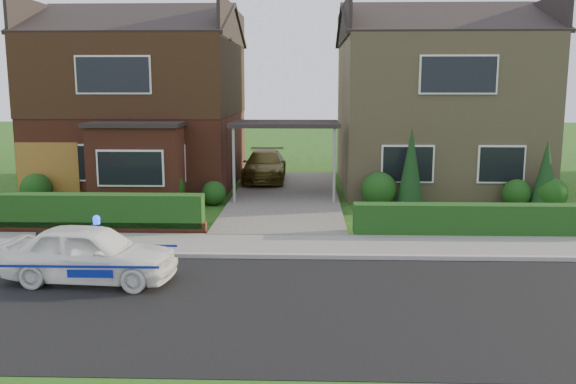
{
  "coord_description": "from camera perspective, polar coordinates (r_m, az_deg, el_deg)",
  "views": [
    {
      "loc": [
        0.81,
        -10.79,
        3.99
      ],
      "look_at": [
        0.34,
        3.5,
        1.52
      ],
      "focal_mm": 38.0,
      "sensor_mm": 36.0,
      "label": 1
    }
  ],
  "objects": [
    {
      "name": "sidewalk",
      "position": [
        15.42,
        -1.19,
        -5.02
      ],
      "size": [
        60.0,
        2.0,
        0.1
      ],
      "primitive_type": "cube",
      "color": "slate",
      "rests_on": "ground"
    },
    {
      "name": "house_left",
      "position": [
        25.56,
        -13.24,
        9.13
      ],
      "size": [
        7.5,
        9.53,
        7.25
      ],
      "color": "brown",
      "rests_on": "ground"
    },
    {
      "name": "shrub_right_mid",
      "position": [
        21.75,
        20.61,
        -0.13
      ],
      "size": [
        0.96,
        0.96,
        0.96
      ],
      "primitive_type": "sphere",
      "color": "#133611",
      "rests_on": "ground"
    },
    {
      "name": "garage_door",
      "position": [
        22.83,
        -21.52,
        1.71
      ],
      "size": [
        2.2,
        0.1,
        2.1
      ],
      "primitive_type": "cube",
      "color": "brown",
      "rests_on": "ground"
    },
    {
      "name": "hedge_right",
      "position": [
        17.36,
        18.58,
        -4.02
      ],
      "size": [
        7.5,
        0.55,
        0.8
      ],
      "primitive_type": "cube",
      "color": "#133611",
      "rests_on": "ground"
    },
    {
      "name": "potted_plant_c",
      "position": [
        18.17,
        -8.65,
        -1.78
      ],
      "size": [
        0.5,
        0.5,
        0.76
      ],
      "primitive_type": "imported",
      "rotation": [
        0.0,
        0.0,
        1.75
      ],
      "color": "gray",
      "rests_on": "ground"
    },
    {
      "name": "conifer_b",
      "position": [
        21.65,
        22.96,
        1.34
      ],
      "size": [
        0.9,
        0.9,
        2.2
      ],
      "primitive_type": "cone",
      "color": "black",
      "rests_on": "ground"
    },
    {
      "name": "ground",
      "position": [
        11.53,
        -2.29,
        -10.47
      ],
      "size": [
        120.0,
        120.0,
        0.0
      ],
      "primitive_type": "plane",
      "color": "#1D4312",
      "rests_on": "ground"
    },
    {
      "name": "potted_plant_b",
      "position": [
        20.83,
        -13.27,
        -0.36
      ],
      "size": [
        0.58,
        0.57,
        0.83
      ],
      "primitive_type": "imported",
      "rotation": [
        0.0,
        0.0,
        0.86
      ],
      "color": "gray",
      "rests_on": "ground"
    },
    {
      "name": "police_car",
      "position": [
        13.24,
        -18.0,
        -5.53
      ],
      "size": [
        3.26,
        3.65,
        1.37
      ],
      "rotation": [
        0.0,
        0.0,
        1.49
      ],
      "color": "white",
      "rests_on": "ground"
    },
    {
      "name": "potted_plant_a",
      "position": [
        19.01,
        -13.93,
        -1.53
      ],
      "size": [
        0.42,
        0.33,
        0.71
      ],
      "primitive_type": "imported",
      "rotation": [
        0.0,
        0.0,
        0.21
      ],
      "color": "gray",
      "rests_on": "ground"
    },
    {
      "name": "driveway_car",
      "position": [
        25.56,
        -2.2,
        2.48
      ],
      "size": [
        1.78,
        4.28,
        1.24
      ],
      "primitive_type": "imported",
      "rotation": [
        0.0,
        0.0,
        0.01
      ],
      "color": "brown",
      "rests_on": "driveway"
    },
    {
      "name": "road",
      "position": [
        11.53,
        -2.29,
        -10.47
      ],
      "size": [
        60.0,
        6.0,
        0.02
      ],
      "primitive_type": "cube",
      "color": "black",
      "rests_on": "ground"
    },
    {
      "name": "conifer_a",
      "position": [
        20.45,
        11.41,
        2.04
      ],
      "size": [
        0.9,
        0.9,
        2.6
      ],
      "primitive_type": "cone",
      "color": "black",
      "rests_on": "ground"
    },
    {
      "name": "shrub_right_near",
      "position": [
        20.61,
        8.52,
        0.21
      ],
      "size": [
        1.2,
        1.2,
        1.2
      ],
      "primitive_type": "sphere",
      "color": "#133611",
      "rests_on": "ground"
    },
    {
      "name": "shrub_left_near",
      "position": [
        20.95,
        -6.96,
        -0.1
      ],
      "size": [
        0.84,
        0.84,
        0.84
      ],
      "primitive_type": "sphere",
      "color": "#133611",
      "rests_on": "ground"
    },
    {
      "name": "house_right",
      "position": [
        25.28,
        13.42,
        8.79
      ],
      "size": [
        7.5,
        8.06,
        7.25
      ],
      "color": "#927D59",
      "rests_on": "ground"
    },
    {
      "name": "kerb",
      "position": [
        14.41,
        -1.41,
        -6.04
      ],
      "size": [
        60.0,
        0.16,
        0.12
      ],
      "primitive_type": "cube",
      "color": "#9E9993",
      "rests_on": "ground"
    },
    {
      "name": "driveway",
      "position": [
        22.16,
        -0.24,
        -0.43
      ],
      "size": [
        3.8,
        12.0,
        0.12
      ],
      "primitive_type": "cube",
      "color": "#666059",
      "rests_on": "ground"
    },
    {
      "name": "hedge_left",
      "position": [
        17.98,
        -19.78,
        -3.62
      ],
      "size": [
        7.5,
        0.55,
        0.9
      ],
      "primitive_type": "cube",
      "color": "#133611",
      "rests_on": "ground"
    },
    {
      "name": "shrub_left_far",
      "position": [
        22.59,
        -22.48,
        0.25
      ],
      "size": [
        1.08,
        1.08,
        1.08
      ],
      "primitive_type": "sphere",
      "color": "#133611",
      "rests_on": "ground"
    },
    {
      "name": "shrub_left_mid",
      "position": [
        20.92,
        -11.43,
        0.44
      ],
      "size": [
        1.32,
        1.32,
        1.32
      ],
      "primitive_type": "sphere",
      "color": "#133611",
      "rests_on": "ground"
    },
    {
      "name": "carport_link",
      "position": [
        21.8,
        -0.25,
        6.28
      ],
      "size": [
        3.8,
        3.0,
        2.77
      ],
      "color": "black",
      "rests_on": "ground"
    },
    {
      "name": "shrub_right_far",
      "position": [
        21.8,
        23.35,
        -0.12
      ],
      "size": [
        1.08,
        1.08,
        1.08
      ],
      "primitive_type": "sphere",
      "color": "#133611",
      "rests_on": "ground"
    },
    {
      "name": "dwarf_wall",
      "position": [
        17.81,
        -19.99,
        -3.17
      ],
      "size": [
        7.7,
        0.25,
        0.36
      ],
      "primitive_type": "cube",
      "color": "brown",
      "rests_on": "ground"
    }
  ]
}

